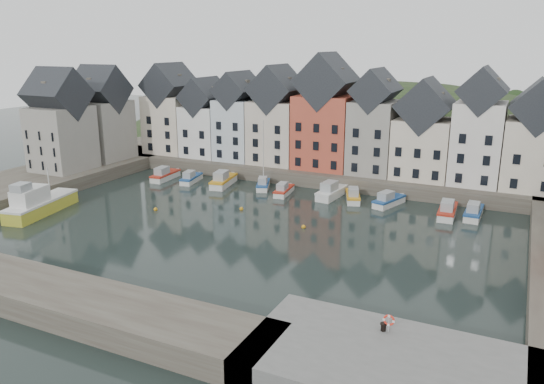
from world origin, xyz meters
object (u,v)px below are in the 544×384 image
Objects in this scene: large_vessel at (39,204)px; mooring_bollard at (383,327)px; boat_d at (263,184)px; life_ring_post at (389,321)px; boat_a at (165,175)px.

large_vessel is 20.71× the size of mooring_bollard.
boat_d reaches higher than life_ring_post.
mooring_bollard is at bearing -25.91° from large_vessel.
mooring_bollard is at bearing -42.30° from boat_a.
boat_a is 21.74m from large_vessel.
life_ring_post is (44.15, -33.98, 2.14)m from boat_a.
large_vessel is at bearing 165.18° from mooring_bollard.
boat_d is at bearing 2.49° from boat_a.
boat_d is 7.90× the size of life_ring_post.
boat_d is 18.34× the size of mooring_bollard.
life_ring_post is at bearing -25.83° from large_vessel.
boat_a is 0.62× the size of boat_d.
mooring_bollard is 0.65m from life_ring_post.
life_ring_post is (0.35, -0.01, 0.55)m from mooring_bollard.
boat_a is at bearing 142.42° from life_ring_post.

